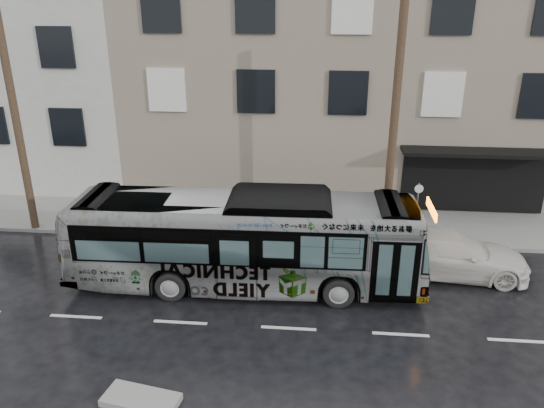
# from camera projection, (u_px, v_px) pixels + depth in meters

# --- Properties ---
(ground) EXTENTS (120.00, 120.00, 0.00)m
(ground) POSITION_uv_depth(u_px,v_px,m) (199.00, 280.00, 17.93)
(ground) COLOR black
(ground) RESTS_ON ground
(sidewalk) EXTENTS (90.00, 3.60, 0.15)m
(sidewalk) POSITION_uv_depth(u_px,v_px,m) (224.00, 220.00, 22.43)
(sidewalk) COLOR gray
(sidewalk) RESTS_ON ground
(building_taupe) EXTENTS (20.00, 12.00, 11.00)m
(building_taupe) POSITION_uv_depth(u_px,v_px,m) (344.00, 66.00, 27.18)
(building_taupe) COLOR gray
(building_taupe) RESTS_ON ground
(utility_pole_front) EXTENTS (0.30, 0.30, 9.00)m
(utility_pole_front) POSITION_uv_depth(u_px,v_px,m) (394.00, 126.00, 18.68)
(utility_pole_front) COLOR #4F3C27
(utility_pole_front) RESTS_ON sidewalk
(utility_pole_rear) EXTENTS (0.30, 0.30, 9.00)m
(utility_pole_rear) POSITION_uv_depth(u_px,v_px,m) (16.00, 118.00, 19.89)
(utility_pole_rear) COLOR #4F3C27
(utility_pole_rear) RESTS_ON sidewalk
(sign_post) EXTENTS (0.06, 0.06, 2.40)m
(sign_post) POSITION_uv_depth(u_px,v_px,m) (416.00, 213.00, 19.82)
(sign_post) COLOR slate
(sign_post) RESTS_ON sidewalk
(bus) EXTENTS (11.50, 2.91, 3.19)m
(bus) POSITION_uv_depth(u_px,v_px,m) (245.00, 240.00, 17.11)
(bus) COLOR #B2B2B2
(bus) RESTS_ON ground
(white_sedan) EXTENTS (5.32, 2.43, 1.51)m
(white_sedan) POSITION_uv_depth(u_px,v_px,m) (450.00, 254.00, 18.08)
(white_sedan) COLOR silver
(white_sedan) RESTS_ON ground
(slush_pile) EXTENTS (1.92, 1.12, 0.18)m
(slush_pile) POSITION_uv_depth(u_px,v_px,m) (141.00, 400.00, 12.53)
(slush_pile) COLOR gray
(slush_pile) RESTS_ON ground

